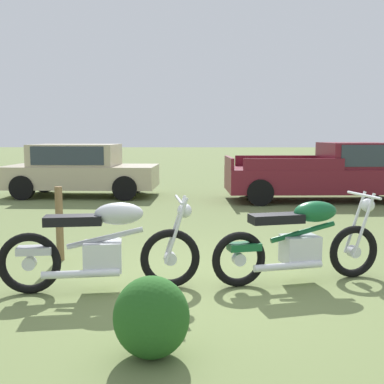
{
  "coord_description": "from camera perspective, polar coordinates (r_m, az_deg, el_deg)",
  "views": [
    {
      "loc": [
        -0.0,
        -5.19,
        1.68
      ],
      "look_at": [
        -0.12,
        1.62,
        0.85
      ],
      "focal_mm": 43.57,
      "sensor_mm": 36.0,
      "label": 1
    }
  ],
  "objects": [
    {
      "name": "ground_plane",
      "position": [
        5.46,
        0.94,
        -10.94
      ],
      "size": [
        120.0,
        120.0,
        0.0
      ],
      "primitive_type": "plane",
      "color": "olive"
    },
    {
      "name": "motorcycle_silver",
      "position": [
        5.13,
        -10.82,
        -6.59
      ],
      "size": [
        2.15,
        0.73,
        1.02
      ],
      "rotation": [
        0.0,
        0.0,
        0.15
      ],
      "color": "black",
      "rests_on": "ground"
    },
    {
      "name": "motorcycle_green",
      "position": [
        5.49,
        13.18,
        -5.86
      ],
      "size": [
        2.01,
        0.87,
        1.02
      ],
      "rotation": [
        0.0,
        0.0,
        0.26
      ],
      "color": "black",
      "rests_on": "ground"
    },
    {
      "name": "car_beige",
      "position": [
        13.22,
        -13.62,
        2.95
      ],
      "size": [
        4.13,
        1.97,
        1.43
      ],
      "rotation": [
        0.0,
        0.0,
        -0.02
      ],
      "color": "#BCAD8C",
      "rests_on": "ground"
    },
    {
      "name": "pickup_truck_burgundy",
      "position": [
        12.46,
        16.64,
        2.41
      ],
      "size": [
        4.88,
        2.05,
        1.49
      ],
      "rotation": [
        0.0,
        0.0,
        0.04
      ],
      "color": "maroon",
      "rests_on": "ground"
    },
    {
      "name": "shrub_low",
      "position": [
        3.65,
        -4.98,
        -15.02
      ],
      "size": [
        0.58,
        0.52,
        0.63
      ],
      "color": "#23581E",
      "rests_on": "ground"
    },
    {
      "name": "fence_post_wooden",
      "position": [
        6.5,
        -15.91,
        -3.74
      ],
      "size": [
        0.1,
        0.1,
        1.0
      ],
      "primitive_type": "cylinder",
      "color": "brown",
      "rests_on": "ground"
    }
  ]
}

